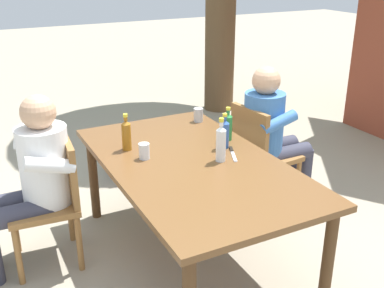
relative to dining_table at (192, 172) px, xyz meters
The scene contains 15 objects.
ground_plane 0.65m from the dining_table, ahead, with size 24.00×24.00×0.00m, color gray.
dining_table is the anchor object (origin of this frame).
chair_far_left 0.93m from the dining_table, 116.08° to the left, with size 0.48×0.48×0.87m.
chair_near_left 0.93m from the dining_table, 116.21° to the right, with size 0.47×0.47×0.87m.
person_in_white_shirt 1.02m from the dining_table, 113.83° to the left, with size 0.47×0.61×1.18m.
person_in_plaid_shirt 1.02m from the dining_table, 113.83° to the right, with size 0.47×0.61×1.18m.
bottle_clear 0.27m from the dining_table, 65.45° to the left, with size 0.06×0.06×0.29m.
bottle_amber 0.52m from the dining_table, 140.88° to the right, with size 0.06×0.06×0.26m.
bottle_blue 0.37m from the dining_table, 108.82° to the left, with size 0.06×0.06×0.25m.
bottle_green 0.49m from the dining_table, 118.97° to the left, with size 0.06×0.06×0.24m.
cup_steel 0.79m from the dining_table, 149.16° to the left, with size 0.07×0.07×0.11m, color #B2B7BC.
cup_glass 0.34m from the dining_table, 125.11° to the right, with size 0.07×0.07×0.10m, color silver.
table_knife 0.31m from the dining_table, 87.73° to the left, with size 0.23×0.11×0.01m.
backpack_by_near_side 1.60m from the dining_table, behind, with size 0.31×0.23×0.45m.
backpack_by_far_side 1.52m from the dining_table, behind, with size 0.32×0.24×0.42m.
Camera 1 is at (2.44, -1.25, 1.96)m, focal length 43.59 mm.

